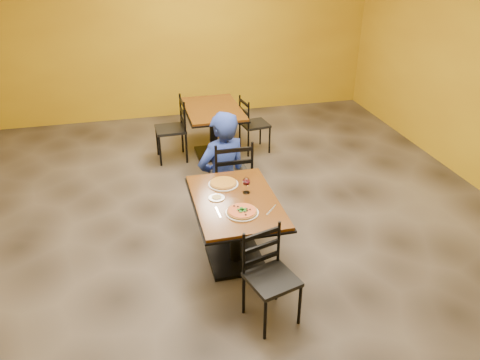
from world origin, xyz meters
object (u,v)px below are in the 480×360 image
object	(u,v)px
chair_main_far	(230,176)
pizza_main	(242,211)
plate_far	(223,184)
chair_main_near	(272,280)
table_second	(213,120)
diner	(222,164)
table_main	(236,216)
wine_glass	(246,185)
chair_second_right	(255,124)
side_plate	(217,198)
pizza_far	(223,183)
chair_second_left	(170,130)
plate_main	(242,213)

from	to	relation	value
chair_main_far	pizza_main	size ratio (longest dim) A/B	3.54
chair_main_far	plate_far	distance (m)	0.70
chair_main_near	chair_main_far	bearing A→B (deg)	72.46
table_second	diner	xyz separation A→B (m)	(-0.21, -1.63, 0.09)
pizza_main	chair_main_far	bearing A→B (deg)	82.46
table_main	wine_glass	xyz separation A→B (m)	(0.14, 0.11, 0.28)
chair_main_far	wine_glass	distance (m)	0.90
chair_second_right	side_plate	distance (m)	2.81
diner	pizza_main	xyz separation A→B (m)	(-0.08, -1.26, 0.13)
diner	pizza_far	distance (m)	0.71
table_second	pizza_main	distance (m)	2.91
diner	pizza_main	distance (m)	1.27
table_second	chair_main_near	world-z (taller)	chair_main_near
table_main	chair_main_near	bearing A→B (deg)	-82.44
pizza_far	wine_glass	bearing A→B (deg)	-49.23
chair_main_near	pizza_far	size ratio (longest dim) A/B	3.10
table_main	chair_second_left	bearing A→B (deg)	97.64
side_plate	chair_second_left	bearing A→B (deg)	94.00
chair_second_left	pizza_main	bearing A→B (deg)	5.82
pizza_main	plate_far	distance (m)	0.58
diner	pizza_main	size ratio (longest dim) A/B	4.54
chair_second_left	plate_far	distance (m)	2.35
plate_far	table_main	bearing A→B (deg)	-80.87
table_second	wine_glass	size ratio (longest dim) A/B	6.75
table_main	diner	xyz separation A→B (m)	(0.08, 1.01, 0.09)
chair_second_right	side_plate	bearing A→B (deg)	149.03
table_second	chair_second_left	distance (m)	0.65
table_second	chair_main_far	size ratio (longest dim) A/B	1.21
chair_second_left	chair_second_right	xyz separation A→B (m)	(1.28, 0.00, -0.04)
table_main	table_second	bearing A→B (deg)	83.81
table_second	pizza_far	size ratio (longest dim) A/B	4.34
table_main	pizza_main	size ratio (longest dim) A/B	4.33
chair_second_left	pizza_far	xyz separation A→B (m)	(0.30, -2.31, 0.30)
pizza_far	side_plate	world-z (taller)	pizza_far
table_second	pizza_far	world-z (taller)	pizza_far
chair_main_near	chair_second_right	world-z (taller)	chair_main_near
chair_main_near	chair_main_far	world-z (taller)	chair_main_far
table_main	pizza_main	distance (m)	0.33
chair_second_left	side_plate	size ratio (longest dim) A/B	5.87
pizza_main	pizza_far	bearing A→B (deg)	95.39
chair_second_right	pizza_main	distance (m)	3.05
chair_main_far	chair_second_left	world-z (taller)	chair_main_far
table_second	side_plate	world-z (taller)	side_plate
table_main	plate_main	bearing A→B (deg)	-89.47
wine_glass	chair_main_far	bearing A→B (deg)	88.30
plate_main	pizza_far	bearing A→B (deg)	95.39
chair_second_left	chair_main_far	bearing A→B (deg)	15.66
table_main	plate_far	bearing A→B (deg)	99.13
table_main	table_second	world-z (taller)	same
plate_far	side_plate	bearing A→B (deg)	-115.38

